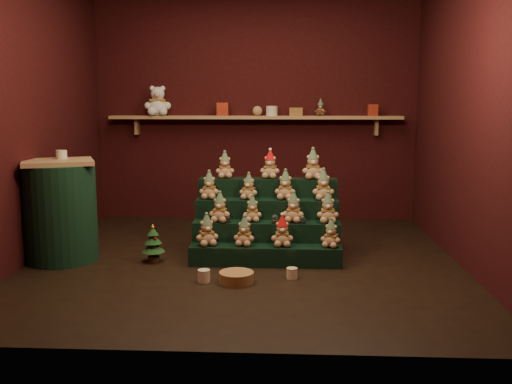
# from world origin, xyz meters

# --- Properties ---
(ground) EXTENTS (4.00, 4.00, 0.00)m
(ground) POSITION_xyz_m (0.00, 0.00, 0.00)
(ground) COLOR black
(ground) RESTS_ON ground
(back_wall) EXTENTS (4.00, 0.10, 2.80)m
(back_wall) POSITION_xyz_m (0.00, 2.05, 1.40)
(back_wall) COLOR black
(back_wall) RESTS_ON ground
(front_wall) EXTENTS (4.00, 0.10, 2.80)m
(front_wall) POSITION_xyz_m (0.00, -2.05, 1.40)
(front_wall) COLOR black
(front_wall) RESTS_ON ground
(left_wall) EXTENTS (0.10, 4.00, 2.80)m
(left_wall) POSITION_xyz_m (-2.05, 0.00, 1.40)
(left_wall) COLOR black
(left_wall) RESTS_ON ground
(right_wall) EXTENTS (0.10, 4.00, 2.80)m
(right_wall) POSITION_xyz_m (2.05, 0.00, 1.40)
(right_wall) COLOR black
(right_wall) RESTS_ON ground
(back_shelf) EXTENTS (3.60, 0.26, 0.24)m
(back_shelf) POSITION_xyz_m (0.00, 1.87, 1.29)
(back_shelf) COLOR tan
(back_shelf) RESTS_ON ground
(riser_tier_front) EXTENTS (1.40, 0.22, 0.18)m
(riser_tier_front) POSITION_xyz_m (0.21, -0.13, 0.09)
(riser_tier_front) COLOR black
(riser_tier_front) RESTS_ON ground
(riser_tier_midfront) EXTENTS (1.40, 0.22, 0.36)m
(riser_tier_midfront) POSITION_xyz_m (0.21, 0.09, 0.18)
(riser_tier_midfront) COLOR black
(riser_tier_midfront) RESTS_ON ground
(riser_tier_midback) EXTENTS (1.40, 0.22, 0.54)m
(riser_tier_midback) POSITION_xyz_m (0.21, 0.31, 0.27)
(riser_tier_midback) COLOR black
(riser_tier_midback) RESTS_ON ground
(riser_tier_back) EXTENTS (1.40, 0.22, 0.72)m
(riser_tier_back) POSITION_xyz_m (0.21, 0.53, 0.36)
(riser_tier_back) COLOR black
(riser_tier_back) RESTS_ON ground
(teddy_0) EXTENTS (0.26, 0.25, 0.29)m
(teddy_0) POSITION_xyz_m (-0.34, -0.13, 0.33)
(teddy_0) COLOR tan
(teddy_0) RESTS_ON riser_tier_front
(teddy_1) EXTENTS (0.22, 0.21, 0.27)m
(teddy_1) POSITION_xyz_m (0.01, -0.12, 0.32)
(teddy_1) COLOR tan
(teddy_1) RESTS_ON riser_tier_front
(teddy_2) EXTENTS (0.21, 0.19, 0.28)m
(teddy_2) POSITION_xyz_m (0.36, -0.12, 0.32)
(teddy_2) COLOR tan
(teddy_2) RESTS_ON riser_tier_front
(teddy_3) EXTENTS (0.23, 0.22, 0.26)m
(teddy_3) POSITION_xyz_m (0.81, -0.13, 0.31)
(teddy_3) COLOR tan
(teddy_3) RESTS_ON riser_tier_front
(teddy_4) EXTENTS (0.23, 0.21, 0.28)m
(teddy_4) POSITION_xyz_m (-0.23, 0.08, 0.50)
(teddy_4) COLOR tan
(teddy_4) RESTS_ON riser_tier_midfront
(teddy_5) EXTENTS (0.19, 0.17, 0.25)m
(teddy_5) POSITION_xyz_m (0.07, 0.11, 0.48)
(teddy_5) COLOR tan
(teddy_5) RESTS_ON riser_tier_midfront
(teddy_6) EXTENTS (0.23, 0.21, 0.29)m
(teddy_6) POSITION_xyz_m (0.46, 0.10, 0.50)
(teddy_6) COLOR tan
(teddy_6) RESTS_ON riser_tier_midfront
(teddy_7) EXTENTS (0.21, 0.19, 0.29)m
(teddy_7) POSITION_xyz_m (0.79, 0.09, 0.50)
(teddy_7) COLOR tan
(teddy_7) RESTS_ON riser_tier_midfront
(teddy_8) EXTENTS (0.20, 0.19, 0.27)m
(teddy_8) POSITION_xyz_m (-0.37, 0.32, 0.68)
(teddy_8) COLOR tan
(teddy_8) RESTS_ON riser_tier_midback
(teddy_9) EXTENTS (0.22, 0.20, 0.25)m
(teddy_9) POSITION_xyz_m (0.02, 0.32, 0.67)
(teddy_9) COLOR tan
(teddy_9) RESTS_ON riser_tier_midback
(teddy_10) EXTENTS (0.23, 0.21, 0.29)m
(teddy_10) POSITION_xyz_m (0.39, 0.33, 0.68)
(teddy_10) COLOR tan
(teddy_10) RESTS_ON riser_tier_midback
(teddy_11) EXTENTS (0.22, 0.20, 0.30)m
(teddy_11) POSITION_xyz_m (0.76, 0.33, 0.69)
(teddy_11) COLOR tan
(teddy_11) RESTS_ON riser_tier_midback
(teddy_12) EXTENTS (0.22, 0.20, 0.27)m
(teddy_12) POSITION_xyz_m (-0.24, 0.55, 0.85)
(teddy_12) COLOR tan
(teddy_12) RESTS_ON riser_tier_back
(teddy_13) EXTENTS (0.23, 0.21, 0.28)m
(teddy_13) POSITION_xyz_m (0.23, 0.55, 0.86)
(teddy_13) COLOR tan
(teddy_13) RESTS_ON riser_tier_back
(teddy_14) EXTENTS (0.22, 0.20, 0.30)m
(teddy_14) POSITION_xyz_m (0.66, 0.52, 0.87)
(teddy_14) COLOR tan
(teddy_14) RESTS_ON riser_tier_back
(snow_globe_a) EXTENTS (0.06, 0.06, 0.08)m
(snow_globe_a) POSITION_xyz_m (-0.16, 0.03, 0.40)
(snow_globe_a) COLOR black
(snow_globe_a) RESTS_ON riser_tier_midfront
(snow_globe_b) EXTENTS (0.06, 0.06, 0.09)m
(snow_globe_b) POSITION_xyz_m (0.29, 0.03, 0.40)
(snow_globe_b) COLOR black
(snow_globe_b) RESTS_ON riser_tier_midfront
(snow_globe_c) EXTENTS (0.06, 0.06, 0.08)m
(snow_globe_c) POSITION_xyz_m (0.55, 0.03, 0.40)
(snow_globe_c) COLOR black
(snow_globe_c) RESTS_ON riser_tier_midfront
(side_table) EXTENTS (0.78, 0.72, 0.96)m
(side_table) POSITION_xyz_m (-1.73, -0.06, 0.47)
(side_table) COLOR tan
(side_table) RESTS_ON ground
(table_ornament) EXTENTS (0.10, 0.10, 0.08)m
(table_ornament) POSITION_xyz_m (-1.73, 0.04, 1.00)
(table_ornament) COLOR beige
(table_ornament) RESTS_ON side_table
(mini_christmas_tree) EXTENTS (0.22, 0.22, 0.37)m
(mini_christmas_tree) POSITION_xyz_m (-0.85, -0.08, 0.18)
(mini_christmas_tree) COLOR #462E19
(mini_christmas_tree) RESTS_ON ground
(mug_left) EXTENTS (0.10, 0.10, 0.10)m
(mug_left) POSITION_xyz_m (-0.29, -0.65, 0.05)
(mug_left) COLOR beige
(mug_left) RESTS_ON ground
(mug_right) EXTENTS (0.09, 0.09, 0.09)m
(mug_right) POSITION_xyz_m (0.45, -0.53, 0.05)
(mug_right) COLOR beige
(mug_right) RESTS_ON ground
(wicker_basket) EXTENTS (0.36, 0.36, 0.09)m
(wicker_basket) POSITION_xyz_m (-0.02, -0.66, 0.05)
(wicker_basket) COLOR #A37441
(wicker_basket) RESTS_ON ground
(white_bear) EXTENTS (0.37, 0.34, 0.46)m
(white_bear) POSITION_xyz_m (-1.20, 1.84, 1.55)
(white_bear) COLOR white
(white_bear) RESTS_ON back_shelf
(brown_bear) EXTENTS (0.15, 0.14, 0.20)m
(brown_bear) POSITION_xyz_m (0.80, 1.84, 1.42)
(brown_bear) COLOR #4B2B19
(brown_bear) RESTS_ON back_shelf
(gift_tin_red_a) EXTENTS (0.14, 0.14, 0.16)m
(gift_tin_red_a) POSITION_xyz_m (-0.39, 1.85, 1.40)
(gift_tin_red_a) COLOR #A82F19
(gift_tin_red_a) RESTS_ON back_shelf
(gift_tin_cream) EXTENTS (0.14, 0.14, 0.12)m
(gift_tin_cream) POSITION_xyz_m (0.21, 1.85, 1.38)
(gift_tin_cream) COLOR beige
(gift_tin_cream) RESTS_ON back_shelf
(gift_tin_red_b) EXTENTS (0.12, 0.12, 0.14)m
(gift_tin_red_b) POSITION_xyz_m (1.44, 1.85, 1.39)
(gift_tin_red_b) COLOR #A82F19
(gift_tin_red_b) RESTS_ON back_shelf
(shelf_plush_ball) EXTENTS (0.12, 0.12, 0.12)m
(shelf_plush_ball) POSITION_xyz_m (0.03, 1.85, 1.38)
(shelf_plush_ball) COLOR tan
(shelf_plush_ball) RESTS_ON back_shelf
(scarf_gift_box) EXTENTS (0.16, 0.10, 0.10)m
(scarf_gift_box) POSITION_xyz_m (0.51, 1.85, 1.37)
(scarf_gift_box) COLOR #C65B1C
(scarf_gift_box) RESTS_ON back_shelf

